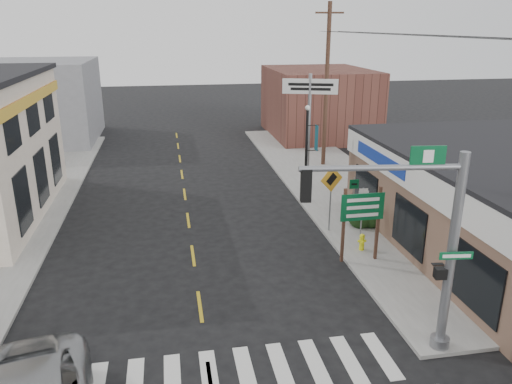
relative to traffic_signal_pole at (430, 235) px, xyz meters
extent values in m
cube|color=gray|center=(2.95, 12.64, -3.67)|extent=(6.00, 38.00, 0.13)
cube|color=gold|center=(-6.05, 7.64, -3.73)|extent=(0.12, 56.00, 0.01)
cube|color=silver|center=(-6.05, 0.04, -3.73)|extent=(11.00, 2.20, 0.01)
cube|color=brown|center=(5.95, 29.64, -0.93)|extent=(8.00, 10.00, 5.60)
cube|color=gray|center=(-17.05, 31.64, -0.53)|extent=(9.00, 10.00, 6.40)
cylinder|color=gray|center=(0.72, 0.00, -0.67)|extent=(0.27, 0.27, 5.88)
cylinder|color=gray|center=(-1.44, 0.00, 1.88)|extent=(4.31, 0.16, 0.16)
cube|color=black|center=(-3.39, 0.00, 1.44)|extent=(0.27, 0.22, 0.88)
cube|color=#074C26|center=(0.72, -0.22, -0.57)|extent=(0.93, 0.04, 0.22)
cube|color=#074C26|center=(-0.26, 0.00, 2.18)|extent=(0.93, 0.05, 0.54)
cube|color=black|center=(0.47, -0.05, -1.20)|extent=(0.31, 0.25, 0.31)
cube|color=#4C3123|center=(-0.25, 5.79, -2.08)|extent=(0.11, 0.11, 3.05)
cube|color=#4C3123|center=(1.16, 5.79, -2.08)|extent=(0.11, 0.11, 3.05)
cube|color=#0B4C14|center=(0.46, 5.73, -1.31)|extent=(1.75, 0.05, 1.09)
cylinder|color=yellow|center=(0.93, 6.66, -3.31)|extent=(0.21, 0.21, 0.58)
sphere|color=yellow|center=(0.93, 6.66, -2.99)|extent=(0.23, 0.23, 0.23)
cylinder|color=gray|center=(0.25, 8.92, -2.20)|extent=(0.07, 0.07, 2.81)
cube|color=orange|center=(0.25, 8.89, -1.13)|extent=(1.19, 0.03, 1.19)
cylinder|color=black|center=(0.25, 13.08, -1.14)|extent=(0.13, 0.13, 4.93)
sphere|color=silver|center=(0.25, 13.08, 1.37)|extent=(0.27, 0.27, 0.27)
cube|color=#114A5A|center=(0.77, 13.08, -0.19)|extent=(0.02, 0.52, 1.33)
cylinder|color=gray|center=(1.02, 15.39, -0.38)|extent=(0.19, 0.19, 6.45)
cube|color=silver|center=(1.02, 15.39, 2.16)|extent=(3.03, 0.18, 0.81)
cylinder|color=black|center=(3.16, 4.05, -2.03)|extent=(0.20, 0.20, 3.14)
ellipsoid|color=#223E1D|center=(4.33, 2.36, -3.09)|extent=(1.38, 1.38, 1.03)
ellipsoid|color=#1C3214|center=(1.88, 9.22, -3.16)|extent=(1.19, 1.19, 0.89)
cylinder|color=#422D22|center=(3.45, 19.98, 1.57)|extent=(0.27, 0.27, 10.34)
cube|color=#422D22|center=(3.45, 19.98, 6.06)|extent=(1.80, 0.11, 0.11)
camera|label=1|loc=(-6.80, -11.31, 5.38)|focal=35.00mm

